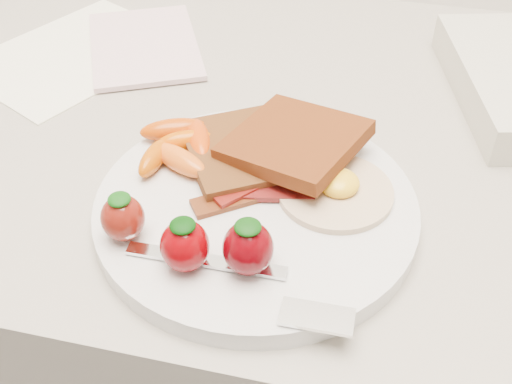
# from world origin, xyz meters

# --- Properties ---
(counter) EXTENTS (2.00, 0.60, 0.90)m
(counter) POSITION_xyz_m (0.00, 1.70, 0.45)
(counter) COLOR gray
(counter) RESTS_ON ground
(plate) EXTENTS (0.27, 0.27, 0.02)m
(plate) POSITION_xyz_m (-0.01, 1.55, 0.91)
(plate) COLOR silver
(plate) RESTS_ON counter
(toast_lower) EXTENTS (0.15, 0.15, 0.01)m
(toast_lower) POSITION_xyz_m (-0.03, 1.61, 0.93)
(toast_lower) COLOR #502614
(toast_lower) RESTS_ON plate
(toast_upper) EXTENTS (0.14, 0.14, 0.02)m
(toast_upper) POSITION_xyz_m (0.01, 1.61, 0.94)
(toast_upper) COLOR #371F0E
(toast_upper) RESTS_ON toast_lower
(fried_egg) EXTENTS (0.12, 0.12, 0.02)m
(fried_egg) POSITION_xyz_m (0.05, 1.58, 0.92)
(fried_egg) COLOR silver
(fried_egg) RESTS_ON plate
(bacon_strips) EXTENTS (0.10, 0.09, 0.01)m
(bacon_strips) POSITION_xyz_m (-0.01, 1.56, 0.92)
(bacon_strips) COLOR black
(bacon_strips) RESTS_ON plate
(baby_carrots) EXTENTS (0.09, 0.09, 0.02)m
(baby_carrots) POSITION_xyz_m (-0.09, 1.60, 0.93)
(baby_carrots) COLOR #CE5500
(baby_carrots) RESTS_ON plate
(strawberries) EXTENTS (0.14, 0.05, 0.05)m
(strawberries) POSITION_xyz_m (-0.04, 1.48, 0.94)
(strawberries) COLOR maroon
(strawberries) RESTS_ON plate
(fork) EXTENTS (0.18, 0.05, 0.00)m
(fork) POSITION_xyz_m (0.01, 1.46, 0.92)
(fork) COLOR silver
(fork) RESTS_ON plate
(paper_sheet) EXTENTS (0.26, 0.28, 0.00)m
(paper_sheet) POSITION_xyz_m (-0.28, 1.77, 0.90)
(paper_sheet) COLOR white
(paper_sheet) RESTS_ON counter
(notepad) EXTENTS (0.19, 0.21, 0.01)m
(notepad) POSITION_xyz_m (-0.20, 1.80, 0.91)
(notepad) COLOR beige
(notepad) RESTS_ON paper_sheet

